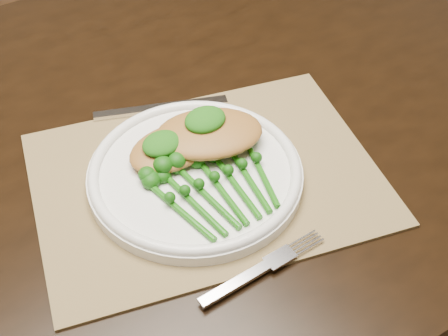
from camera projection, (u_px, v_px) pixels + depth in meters
dining_table at (158, 287)px, 1.14m from camera, size 1.70×1.09×0.75m
placemat at (207, 178)px, 0.82m from camera, size 0.53×0.46×0.00m
dinner_plate at (195, 173)px, 0.81m from camera, size 0.28×0.28×0.03m
knife at (148, 109)px, 0.91m from camera, size 0.18×0.11×0.01m
fork at (270, 263)px, 0.72m from camera, size 0.17×0.03×0.01m
chicken_fillet_left at (171, 148)px, 0.82m from camera, size 0.12×0.09×0.02m
chicken_fillet_right at (209, 133)px, 0.82m from camera, size 0.17×0.16×0.03m
pesto_dollop_left at (162, 144)px, 0.80m from camera, size 0.05×0.05×0.02m
pesto_dollop_right at (205, 120)px, 0.82m from camera, size 0.06×0.05×0.02m
broccolini_bundle at (222, 191)px, 0.77m from camera, size 0.16×0.17×0.04m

